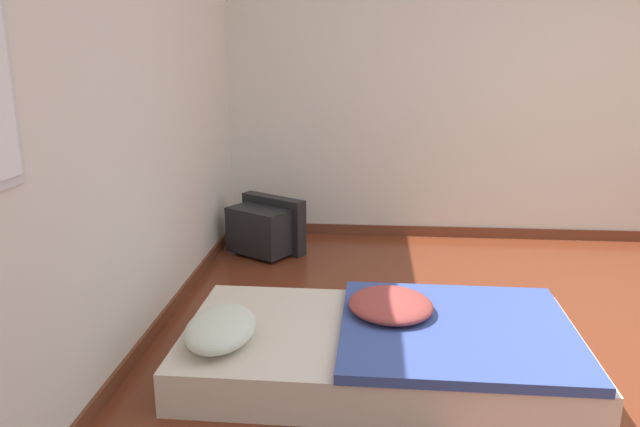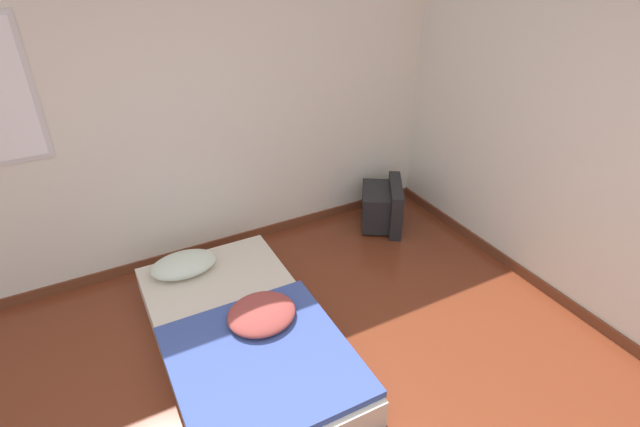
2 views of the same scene
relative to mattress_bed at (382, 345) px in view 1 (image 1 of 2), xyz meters
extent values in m
cube|color=silver|center=(-0.07, 1.35, 1.16)|extent=(7.36, 0.06, 2.60)
cube|color=brown|center=(-0.07, 1.31, -0.09)|extent=(7.36, 0.02, 0.09)
cube|color=silver|center=(2.44, -1.37, 1.16)|extent=(0.06, 7.77, 2.60)
cube|color=brown|center=(2.40, -1.37, -0.09)|extent=(0.02, 7.77, 0.09)
cube|color=beige|center=(0.00, 0.01, -0.03)|extent=(1.11, 2.02, 0.22)
ellipsoid|color=silver|center=(-0.18, 0.80, 0.15)|extent=(0.52, 0.35, 0.14)
cube|color=#384C93|center=(0.00, -0.37, 0.10)|extent=(1.12, 1.18, 0.05)
ellipsoid|color=#993D38|center=(0.14, -0.04, 0.17)|extent=(0.59, 0.56, 0.11)
cube|color=black|center=(1.76, 0.96, 0.07)|extent=(0.48, 0.55, 0.36)
cube|color=black|center=(1.91, 0.86, 0.09)|extent=(0.41, 0.56, 0.45)
cube|color=#283342|center=(1.96, 0.83, 0.10)|extent=(0.26, 0.42, 0.33)
camera|label=1|loc=(-2.94, 0.08, 1.49)|focal=35.00mm
camera|label=2|loc=(-0.74, -2.51, 2.52)|focal=28.00mm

